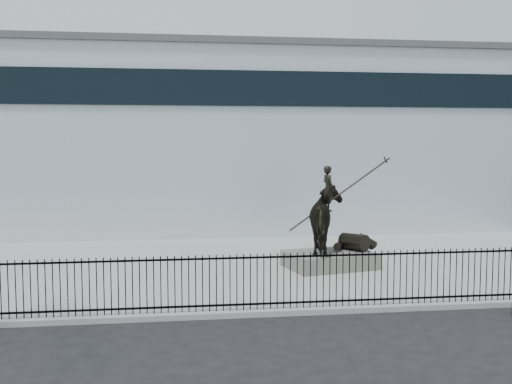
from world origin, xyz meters
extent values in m
plane|color=black|center=(0.00, 0.00, 0.00)|extent=(120.00, 120.00, 0.00)
cube|color=gray|center=(0.00, 7.00, 0.07)|extent=(30.00, 12.00, 0.15)
cube|color=silver|center=(0.00, 20.00, 4.50)|extent=(44.00, 14.00, 9.00)
cube|color=black|center=(0.00, 1.25, 0.30)|extent=(22.00, 0.05, 0.05)
cube|color=black|center=(0.00, 1.25, 1.55)|extent=(22.00, 0.05, 0.05)
cube|color=black|center=(0.00, 1.25, 0.90)|extent=(22.00, 0.03, 1.50)
cube|color=#63605B|center=(3.43, 6.12, 0.43)|extent=(3.32, 2.62, 0.55)
imported|color=black|center=(3.43, 6.12, 1.88)|extent=(2.46, 2.71, 2.36)
imported|color=black|center=(3.34, 6.10, 2.96)|extent=(0.50, 0.65, 1.59)
cylinder|color=black|center=(3.75, 6.19, 2.72)|extent=(3.72, 0.86, 2.40)
camera|label=1|loc=(-2.00, -14.17, 4.60)|focal=42.00mm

